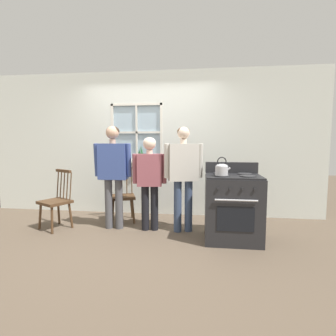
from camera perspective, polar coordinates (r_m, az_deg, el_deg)
The scene contains 10 objects.
ground_plane at distance 3.91m, azimuth -8.02°, elevation -15.11°, with size 16.00×16.00×0.00m, color brown.
wall_back at distance 5.01m, azimuth -3.84°, elevation 5.17°, with size 6.40×0.16×2.70m.
chair_by_window at distance 4.58m, azimuth -23.16°, elevation -6.75°, with size 0.56×0.55×0.94m.
chair_near_wall at distance 4.66m, azimuth -9.93°, elevation -6.16°, with size 0.53×0.52×0.94m.
person_elderly_left at distance 4.21m, azimuth -11.86°, elevation 0.29°, with size 0.60×0.23×1.63m.
person_teen_center at distance 4.07m, azimuth -4.02°, elevation -1.54°, with size 0.54×0.26×1.46m.
person_adult_right at distance 3.99m, azimuth 3.35°, elevation -0.29°, with size 0.60×0.31×1.61m.
stove at distance 3.82m, azimuth 13.90°, elevation -8.27°, with size 0.76×0.68×1.08m.
kettle at distance 3.58m, azimuth 11.62°, elevation -0.19°, with size 0.21×0.17×0.25m.
potted_plant at distance 4.97m, azimuth -5.94°, elevation 2.50°, with size 0.15×0.15×0.30m.
Camera 1 is at (0.99, -3.52, 1.38)m, focal length 28.00 mm.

